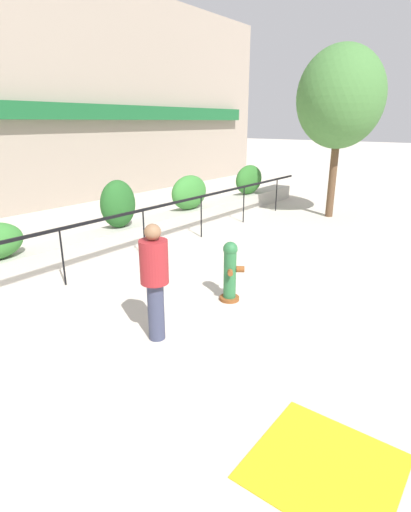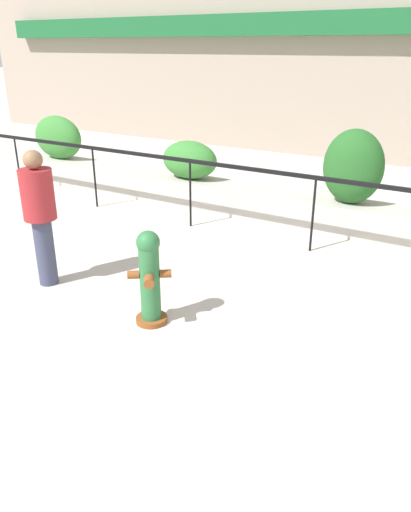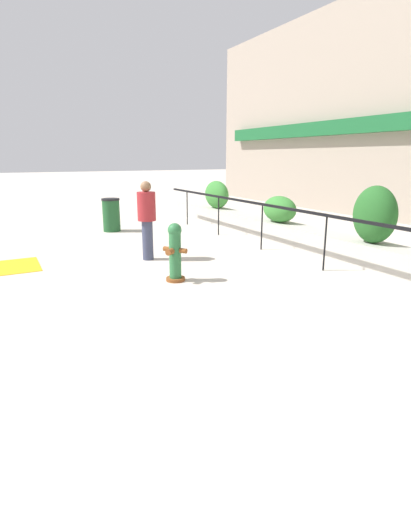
{
  "view_description": "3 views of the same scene",
  "coord_description": "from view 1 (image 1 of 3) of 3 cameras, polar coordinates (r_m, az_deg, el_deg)",
  "views": [
    {
      "loc": [
        -6.18,
        -1.65,
        3.03
      ],
      "look_at": [
        -0.26,
        2.91,
        0.5
      ],
      "focal_mm": 28.0,
      "sensor_mm": 36.0,
      "label": 1
    },
    {
      "loc": [
        2.28,
        -1.86,
        2.86
      ],
      "look_at": [
        -0.45,
        2.61,
        0.64
      ],
      "focal_mm": 35.0,
      "sensor_mm": 36.0,
      "label": 2
    },
    {
      "loc": [
        5.76,
        -0.84,
        2.23
      ],
      "look_at": [
        -0.28,
        2.35,
        0.53
      ],
      "focal_mm": 28.0,
      "sensor_mm": 36.0,
      "label": 3
    }
  ],
  "objects": [
    {
      "name": "tactile_warning_pad",
      "position": [
        4.3,
        16.62,
        -26.89
      ],
      "size": [
        1.28,
        1.28,
        0.01
      ],
      "primitive_type": "cube",
      "color": "gold",
      "rests_on": "ground"
    },
    {
      "name": "ground_plane",
      "position": [
        7.08,
        20.56,
        -7.92
      ],
      "size": [
        120.0,
        120.0,
        0.0
      ],
      "primitive_type": "plane",
      "color": "beige"
    },
    {
      "name": "fire_hydrant",
      "position": [
        6.97,
        3.55,
        -2.14
      ],
      "size": [
        0.49,
        0.49,
        1.08
      ],
      "color": "brown",
      "rests_on": "ground"
    },
    {
      "name": "hedge_bush_3",
      "position": [
        12.09,
        -2.33,
        9.06
      ],
      "size": [
        1.41,
        0.66,
        1.01
      ],
      "primitive_type": "ellipsoid",
      "color": "#387F33",
      "rests_on": "planter_wall_low"
    },
    {
      "name": "hedge_bush_2",
      "position": [
        10.16,
        -12.39,
        7.27
      ],
      "size": [
        0.96,
        0.7,
        1.18
      ],
      "primitive_type": "ellipsoid",
      "color": "#235B23",
      "rests_on": "planter_wall_low"
    },
    {
      "name": "planter_wall_low",
      "position": [
        10.22,
        -12.98,
        2.44
      ],
      "size": [
        18.0,
        0.7,
        0.5
      ],
      "primitive_type": "cube",
      "color": "#B7B2A8",
      "rests_on": "ground"
    },
    {
      "name": "fence_railing_segment",
      "position": [
        9.23,
        -8.91,
        5.89
      ],
      "size": [
        15.0,
        0.05,
        1.15
      ],
      "color": "black",
      "rests_on": "ground"
    },
    {
      "name": "street_tree",
      "position": [
        13.76,
        18.73,
        20.59
      ],
      "size": [
        2.9,
        2.61,
        5.24
      ],
      "color": "brown",
      "rests_on": "ground"
    },
    {
      "name": "hedge_bush_4",
      "position": [
        14.82,
        6.23,
        10.8
      ],
      "size": [
        1.47,
        0.62,
        1.03
      ],
      "primitive_type": "ellipsoid",
      "color": "#2D6B28",
      "rests_on": "planter_wall_low"
    },
    {
      "name": "pedestrian",
      "position": [
        5.61,
        -7.29,
        -2.78
      ],
      "size": [
        0.5,
        0.5,
        1.73
      ],
      "color": "#383D56",
      "rests_on": "ground"
    }
  ]
}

